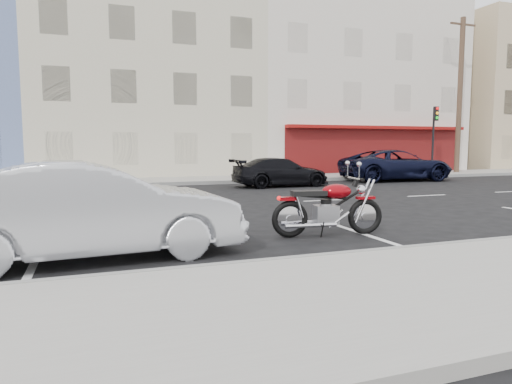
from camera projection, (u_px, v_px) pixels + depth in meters
ground at (269, 203)px, 14.08m from camera, size 120.00×120.00×0.00m
sidewalk_near at (112, 331)px, 4.24m from camera, size 80.00×3.40×0.15m
sidewalk_far at (95, 183)px, 20.51m from camera, size 80.00×3.40×0.15m
curb_near at (106, 280)px, 5.83m from camera, size 80.00×0.12×0.16m
curb_far at (95, 186)px, 18.92m from camera, size 80.00×0.12×0.16m
bldg_cream at (142, 80)px, 28.04m from camera, size 12.00×12.00×11.50m
bldg_corner at (329, 82)px, 32.40m from camera, size 14.00×12.00×12.50m
bldg_far_east at (490, 99)px, 37.56m from camera, size 12.00×12.00×11.00m
utility_pole at (460, 94)px, 26.88m from camera, size 1.80×0.30×9.00m
traffic_light at (434, 131)px, 26.18m from camera, size 0.26×0.30×3.80m
fire_hydrant at (409, 167)px, 26.04m from camera, size 0.20×0.20×0.72m
motorcycle at (367, 208)px, 9.14m from camera, size 2.29×0.77×1.15m
sedan_silver at (93, 211)px, 7.16m from camera, size 4.77×1.94×1.54m
suv_far at (396, 165)px, 22.70m from camera, size 5.74×3.01×1.54m
car_far at (281, 172)px, 19.58m from camera, size 4.30×1.87×1.23m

